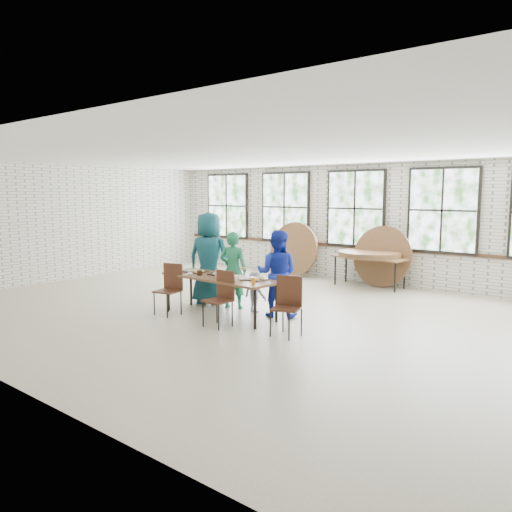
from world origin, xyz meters
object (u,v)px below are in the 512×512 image
(chair_near_right, at_px, (222,294))
(storage_table, at_px, (369,259))
(chair_near_left, at_px, (170,285))
(dining_table, at_px, (220,279))

(chair_near_right, height_order, storage_table, chair_near_right)
(chair_near_left, relative_size, chair_near_right, 1.00)
(chair_near_left, distance_m, storage_table, 5.15)
(dining_table, distance_m, storage_table, 4.49)
(chair_near_right, xyz_separation_m, storage_table, (0.34, 4.89, 0.13))
(dining_table, relative_size, chair_near_right, 2.57)
(chair_near_left, height_order, storage_table, chair_near_left)
(dining_table, xyz_separation_m, storage_table, (0.84, 4.41, -0.00))
(chair_near_left, xyz_separation_m, storage_table, (1.67, 4.87, 0.13))
(dining_table, xyz_separation_m, chair_near_left, (-0.83, -0.46, -0.13))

